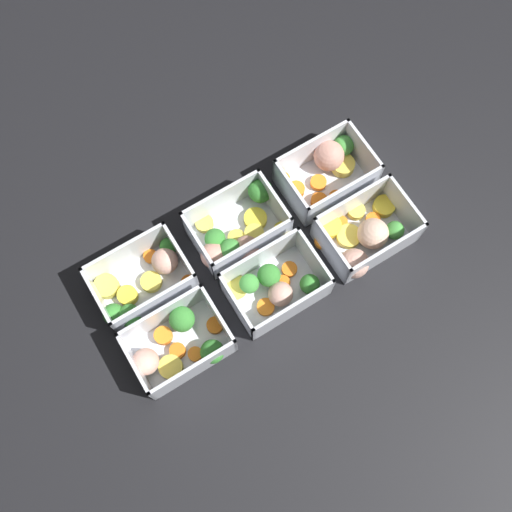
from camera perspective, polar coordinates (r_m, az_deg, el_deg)
ground_plane at (r=0.96m, az=0.00°, el=-0.46°), size 4.00×4.00×0.00m
container_near_left at (r=0.91m, az=-7.41°, el=-8.32°), size 0.16×0.11×0.07m
container_near_center at (r=0.92m, az=1.74°, el=-2.85°), size 0.15×0.11×0.07m
container_near_right at (r=0.96m, az=10.29°, el=1.86°), size 0.16×0.13×0.07m
container_far_left at (r=0.94m, az=-10.76°, el=-2.49°), size 0.15×0.11×0.07m
container_far_center at (r=0.95m, az=-1.81°, el=2.32°), size 0.16×0.12×0.07m
container_far_right at (r=1.00m, az=6.89°, el=8.32°), size 0.14×0.12×0.07m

